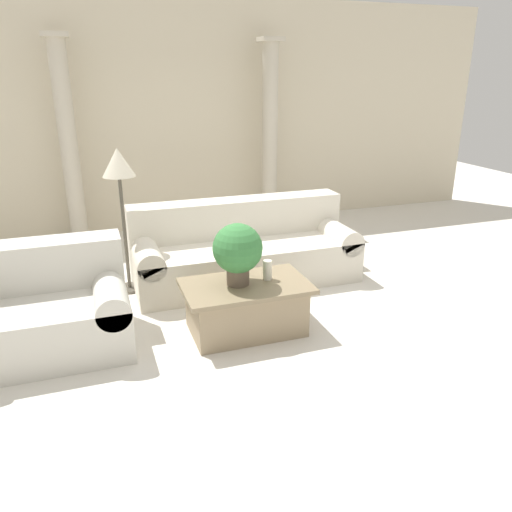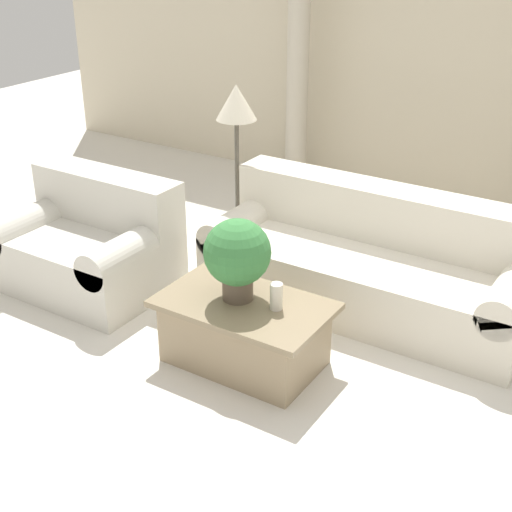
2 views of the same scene
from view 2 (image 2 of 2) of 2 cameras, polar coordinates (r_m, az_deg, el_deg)
name	(u,v)px [view 2 (image 2 of 2)]	position (r m, az deg, el deg)	size (l,w,h in m)	color
ground_plane	(285,344)	(5.01, 2.32, -7.03)	(16.00, 16.00, 0.00)	silver
wall_back	(459,43)	(7.23, 15.93, 16.09)	(10.00, 0.06, 3.20)	beige
sofa_long	(369,262)	(5.42, 9.04, -0.52)	(2.43, 0.94, 0.86)	beige
loveseat	(89,243)	(5.79, -13.18, 1.03)	(1.32, 0.94, 0.86)	beige
coffee_table	(244,332)	(4.70, -0.93, -6.07)	(1.11, 0.68, 0.46)	#998466
potted_plant	(237,255)	(4.49, -1.51, 0.10)	(0.43, 0.43, 0.55)	brown
pillar_candle	(276,296)	(4.47, 1.63, -3.25)	(0.08, 0.08, 0.18)	silver
floor_lamp	(236,118)	(5.74, -1.57, 11.00)	(0.33, 0.33, 1.51)	#4C473D
column_left	(298,60)	(7.48, 3.38, 15.41)	(0.32, 0.32, 2.66)	beige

